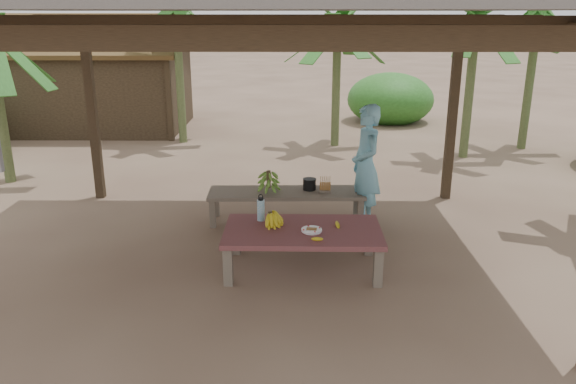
{
  "coord_description": "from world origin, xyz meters",
  "views": [
    {
      "loc": [
        0.3,
        -6.36,
        2.87
      ],
      "look_at": [
        0.26,
        0.09,
        0.8
      ],
      "focal_mm": 35.0,
      "sensor_mm": 36.0,
      "label": 1
    }
  ],
  "objects_px": {
    "bench": "(286,195)",
    "woman": "(366,166)",
    "work_table": "(303,234)",
    "plate": "(312,230)",
    "ripe_banana_bunch": "(270,218)",
    "water_flask": "(261,209)",
    "cooking_pot": "(309,184)"
  },
  "relations": [
    {
      "from": "work_table",
      "to": "plate",
      "type": "distance_m",
      "value": 0.15
    },
    {
      "from": "water_flask",
      "to": "cooking_pot",
      "type": "relative_size",
      "value": 1.79
    },
    {
      "from": "water_flask",
      "to": "cooking_pot",
      "type": "bearing_deg",
      "value": 65.64
    },
    {
      "from": "water_flask",
      "to": "cooking_pot",
      "type": "distance_m",
      "value": 1.51
    },
    {
      "from": "bench",
      "to": "woman",
      "type": "xyz_separation_m",
      "value": [
        1.1,
        -0.06,
        0.45
      ]
    },
    {
      "from": "ripe_banana_bunch",
      "to": "cooking_pot",
      "type": "height_order",
      "value": "ripe_banana_bunch"
    },
    {
      "from": "work_table",
      "to": "cooking_pot",
      "type": "height_order",
      "value": "cooking_pot"
    },
    {
      "from": "work_table",
      "to": "ripe_banana_bunch",
      "type": "bearing_deg",
      "value": 163.3
    },
    {
      "from": "plate",
      "to": "water_flask",
      "type": "xyz_separation_m",
      "value": [
        -0.59,
        0.36,
        0.12
      ]
    },
    {
      "from": "plate",
      "to": "woman",
      "type": "xyz_separation_m",
      "value": [
        0.8,
        1.59,
        0.33
      ]
    },
    {
      "from": "ripe_banana_bunch",
      "to": "plate",
      "type": "relative_size",
      "value": 1.28
    },
    {
      "from": "ripe_banana_bunch",
      "to": "plate",
      "type": "distance_m",
      "value": 0.53
    },
    {
      "from": "bench",
      "to": "plate",
      "type": "bearing_deg",
      "value": -80.76
    },
    {
      "from": "ripe_banana_bunch",
      "to": "water_flask",
      "type": "bearing_deg",
      "value": 124.49
    },
    {
      "from": "plate",
      "to": "ripe_banana_bunch",
      "type": "bearing_deg",
      "value": 157.35
    },
    {
      "from": "cooking_pot",
      "to": "work_table",
      "type": "bearing_deg",
      "value": -94.37
    },
    {
      "from": "plate",
      "to": "cooking_pot",
      "type": "relative_size",
      "value": 1.28
    },
    {
      "from": "bench",
      "to": "plate",
      "type": "distance_m",
      "value": 1.69
    },
    {
      "from": "work_table",
      "to": "cooking_pot",
      "type": "xyz_separation_m",
      "value": [
        0.13,
        1.65,
        0.09
      ]
    },
    {
      "from": "ripe_banana_bunch",
      "to": "plate",
      "type": "bearing_deg",
      "value": -22.65
    },
    {
      "from": "bench",
      "to": "woman",
      "type": "height_order",
      "value": "woman"
    },
    {
      "from": "ripe_banana_bunch",
      "to": "woman",
      "type": "relative_size",
      "value": 0.18
    },
    {
      "from": "ripe_banana_bunch",
      "to": "plate",
      "type": "height_order",
      "value": "ripe_banana_bunch"
    },
    {
      "from": "work_table",
      "to": "bench",
      "type": "height_order",
      "value": "work_table"
    },
    {
      "from": "work_table",
      "to": "cooking_pot",
      "type": "distance_m",
      "value": 1.66
    },
    {
      "from": "woman",
      "to": "ripe_banana_bunch",
      "type": "bearing_deg",
      "value": -54.49
    },
    {
      "from": "cooking_pot",
      "to": "woman",
      "type": "relative_size",
      "value": 0.11
    },
    {
      "from": "plate",
      "to": "woman",
      "type": "relative_size",
      "value": 0.14
    },
    {
      "from": "water_flask",
      "to": "woman",
      "type": "xyz_separation_m",
      "value": [
        1.39,
        1.23,
        0.21
      ]
    },
    {
      "from": "bench",
      "to": "ripe_banana_bunch",
      "type": "xyz_separation_m",
      "value": [
        -0.18,
        -1.46,
        0.2
      ]
    },
    {
      "from": "bench",
      "to": "water_flask",
      "type": "relative_size",
      "value": 6.72
    },
    {
      "from": "cooking_pot",
      "to": "bench",
      "type": "bearing_deg",
      "value": -166.49
    }
  ]
}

